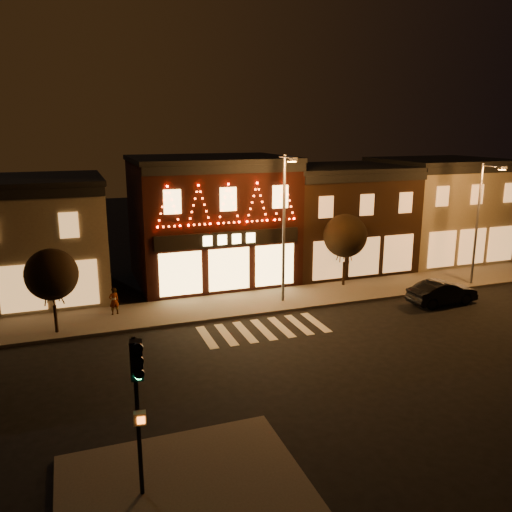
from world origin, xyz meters
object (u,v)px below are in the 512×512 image
streetlamp_mid (285,218)px  pedestrian (114,301)px  dark_sedan (442,292)px  traffic_signal_near (137,388)px

streetlamp_mid → pedestrian: 10.53m
streetlamp_mid → pedestrian: bearing=162.4°
pedestrian → streetlamp_mid: bearing=154.9°
dark_sedan → pedestrian: size_ratio=2.76×
traffic_signal_near → pedestrian: size_ratio=3.07×
traffic_signal_near → dark_sedan: 22.12m
dark_sedan → pedestrian: pedestrian is taller
traffic_signal_near → dark_sedan: (18.98, 11.03, -2.77)m
dark_sedan → pedestrian: bearing=74.1°
traffic_signal_near → pedestrian: (0.60, 15.31, -2.55)m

